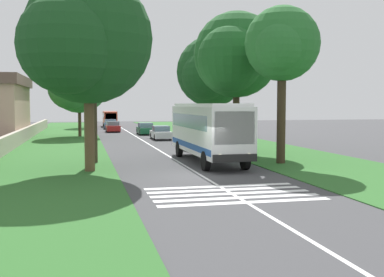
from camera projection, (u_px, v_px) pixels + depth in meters
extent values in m
plane|color=#424244|center=(200.00, 175.00, 24.85)|extent=(160.00, 160.00, 0.00)
cube|color=#2D6628|center=(54.00, 151.00, 37.60)|extent=(120.00, 8.00, 0.04)
cube|color=#2D6628|center=(250.00, 147.00, 41.27)|extent=(120.00, 8.00, 0.04)
cube|color=silver|center=(157.00, 149.00, 39.43)|extent=(110.00, 0.16, 0.01)
cube|color=white|center=(208.00, 129.00, 30.24)|extent=(11.00, 2.50, 2.90)
cube|color=slate|center=(207.00, 121.00, 30.50)|extent=(9.68, 2.54, 0.85)
cube|color=slate|center=(235.00, 128.00, 24.91)|extent=(0.08, 2.20, 1.74)
cube|color=#1E4C9E|center=(208.00, 145.00, 30.31)|extent=(10.78, 2.53, 0.36)
cube|color=white|center=(208.00, 105.00, 30.13)|extent=(10.56, 2.30, 0.18)
cube|color=black|center=(235.00, 158.00, 24.91)|extent=(0.16, 2.40, 0.40)
sphere|color=#F2EDCC|center=(220.00, 156.00, 24.78)|extent=(0.24, 0.24, 0.24)
sphere|color=#F2EDCC|center=(249.00, 155.00, 25.14)|extent=(0.24, 0.24, 0.24)
cylinder|color=black|center=(206.00, 161.00, 26.30)|extent=(1.10, 0.32, 1.10)
cylinder|color=black|center=(179.00, 149.00, 33.50)|extent=(1.10, 0.32, 1.10)
cylinder|color=black|center=(245.00, 160.00, 26.82)|extent=(1.10, 0.32, 1.10)
cylinder|color=black|center=(211.00, 148.00, 34.01)|extent=(1.10, 0.32, 1.10)
cube|color=silver|center=(246.00, 202.00, 17.89)|extent=(0.45, 6.80, 0.01)
cube|color=silver|center=(239.00, 198.00, 18.77)|extent=(0.45, 6.80, 0.01)
cube|color=silver|center=(232.00, 194.00, 19.64)|extent=(0.45, 6.80, 0.01)
cube|color=silver|center=(225.00, 190.00, 20.52)|extent=(0.45, 6.80, 0.01)
cube|color=silver|center=(219.00, 186.00, 21.39)|extent=(0.45, 6.80, 0.01)
cube|color=silver|center=(161.00, 134.00, 50.15)|extent=(4.30, 1.75, 0.70)
cube|color=slate|center=(161.00, 128.00, 50.00)|extent=(2.00, 1.61, 0.55)
cylinder|color=black|center=(155.00, 137.00, 48.67)|extent=(0.64, 0.22, 0.64)
cylinder|color=black|center=(152.00, 136.00, 51.30)|extent=(0.64, 0.22, 0.64)
cylinder|color=black|center=(170.00, 137.00, 49.02)|extent=(0.64, 0.22, 0.64)
cylinder|color=black|center=(166.00, 135.00, 51.65)|extent=(0.64, 0.22, 0.64)
cube|color=#145933|center=(145.00, 130.00, 58.25)|extent=(4.30, 1.75, 0.70)
cube|color=slate|center=(145.00, 125.00, 58.11)|extent=(2.00, 1.61, 0.55)
cylinder|color=black|center=(140.00, 133.00, 56.78)|extent=(0.64, 0.22, 0.64)
cylinder|color=black|center=(138.00, 131.00, 59.40)|extent=(0.64, 0.22, 0.64)
cylinder|color=black|center=(153.00, 132.00, 57.12)|extent=(0.64, 0.22, 0.64)
cylinder|color=black|center=(150.00, 131.00, 59.75)|extent=(0.64, 0.22, 0.64)
cube|color=#B21E1E|center=(113.00, 128.00, 63.71)|extent=(4.30, 1.75, 0.70)
cube|color=slate|center=(113.00, 123.00, 63.57)|extent=(2.00, 1.61, 0.55)
cylinder|color=black|center=(107.00, 130.00, 62.24)|extent=(0.64, 0.22, 0.64)
cylinder|color=black|center=(106.00, 129.00, 64.87)|extent=(0.64, 0.22, 0.64)
cylinder|color=black|center=(120.00, 130.00, 62.59)|extent=(0.64, 0.22, 0.64)
cylinder|color=black|center=(118.00, 129.00, 65.22)|extent=(0.64, 0.22, 0.64)
cube|color=navy|center=(110.00, 125.00, 71.25)|extent=(4.30, 1.75, 0.70)
cube|color=slate|center=(110.00, 121.00, 71.11)|extent=(2.00, 1.61, 0.55)
cylinder|color=black|center=(106.00, 127.00, 69.78)|extent=(0.64, 0.22, 0.64)
cylinder|color=black|center=(105.00, 126.00, 72.40)|extent=(0.64, 0.22, 0.64)
cylinder|color=black|center=(116.00, 127.00, 70.13)|extent=(0.64, 0.22, 0.64)
cylinder|color=black|center=(115.00, 126.00, 72.75)|extent=(0.64, 0.22, 0.64)
cube|color=#CC4C33|center=(110.00, 118.00, 79.00)|extent=(6.00, 2.10, 2.10)
cube|color=slate|center=(110.00, 115.00, 79.17)|extent=(5.04, 2.13, 0.70)
cube|color=slate|center=(111.00, 117.00, 76.10)|extent=(0.06, 1.76, 1.18)
cylinder|color=black|center=(105.00, 125.00, 77.02)|extent=(0.76, 0.24, 0.76)
cylinder|color=black|center=(104.00, 124.00, 80.71)|extent=(0.76, 0.24, 0.76)
cylinder|color=black|center=(117.00, 125.00, 77.45)|extent=(0.76, 0.24, 0.76)
cylinder|color=black|center=(115.00, 124.00, 81.14)|extent=(0.76, 0.24, 0.76)
cylinder|color=brown|center=(89.00, 123.00, 25.87)|extent=(0.55, 0.55, 5.22)
sphere|color=#19471E|center=(88.00, 39.00, 25.55)|extent=(6.97, 6.97, 6.97)
sphere|color=#19471E|center=(88.00, 53.00, 27.62)|extent=(4.49, 4.49, 4.49)
sphere|color=#19471E|center=(67.00, 44.00, 23.66)|extent=(4.98, 4.98, 4.98)
cylinder|color=#4C3826|center=(80.00, 118.00, 54.22)|extent=(0.36, 0.36, 4.14)
sphere|color=#337A38|center=(79.00, 84.00, 53.94)|extent=(6.59, 6.59, 6.59)
sphere|color=#337A38|center=(79.00, 89.00, 55.90)|extent=(4.66, 4.66, 4.66)
sphere|color=#337A38|center=(70.00, 88.00, 52.16)|extent=(4.78, 4.78, 4.78)
cylinder|color=#4C3826|center=(88.00, 115.00, 74.82)|extent=(0.44, 0.44, 4.03)
sphere|color=#1E5623|center=(88.00, 93.00, 74.58)|extent=(4.81, 4.81, 4.81)
sphere|color=#1E5623|center=(88.00, 96.00, 76.01)|extent=(3.32, 3.32, 3.32)
sphere|color=#1E5623|center=(83.00, 96.00, 73.27)|extent=(3.07, 3.07, 3.07)
cylinder|color=#3D2D1E|center=(281.00, 114.00, 29.36)|extent=(0.54, 0.54, 6.08)
sphere|color=#286B2D|center=(282.00, 44.00, 29.05)|extent=(4.59, 4.59, 4.59)
sphere|color=#286B2D|center=(273.00, 52.00, 30.41)|extent=(3.27, 3.27, 3.27)
sphere|color=#286B2D|center=(279.00, 47.00, 27.80)|extent=(2.87, 2.87, 2.87)
cylinder|color=#3D2D1E|center=(236.00, 116.00, 36.01)|extent=(0.50, 0.50, 5.59)
sphere|color=#1E5623|center=(237.00, 55.00, 35.69)|extent=(6.44, 6.44, 6.44)
sphere|color=#1E5623|center=(229.00, 63.00, 37.60)|extent=(4.45, 4.45, 4.45)
sphere|color=#1E5623|center=(231.00, 59.00, 33.94)|extent=(4.78, 4.78, 4.78)
cylinder|color=brown|center=(212.00, 116.00, 46.29)|extent=(0.44, 0.44, 4.93)
sphere|color=#19471E|center=(212.00, 72.00, 45.98)|extent=(6.81, 6.81, 6.81)
sphere|color=#19471E|center=(206.00, 78.00, 48.00)|extent=(4.28, 4.28, 4.28)
sphere|color=#19471E|center=(206.00, 76.00, 44.13)|extent=(4.53, 4.53, 4.53)
cylinder|color=#473828|center=(95.00, 105.00, 29.57)|extent=(0.24, 0.24, 7.23)
cube|color=#3D3326|center=(94.00, 56.00, 29.35)|extent=(0.12, 1.40, 0.12)
cube|color=#B2A893|center=(17.00, 139.00, 41.65)|extent=(70.00, 0.40, 1.28)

